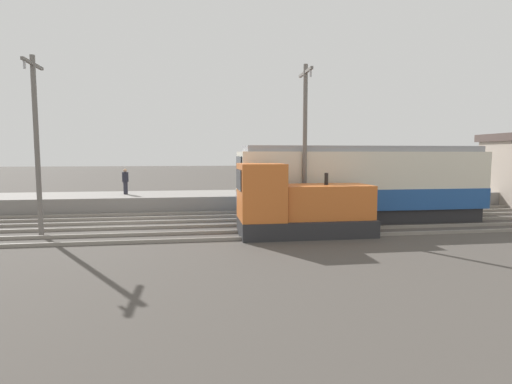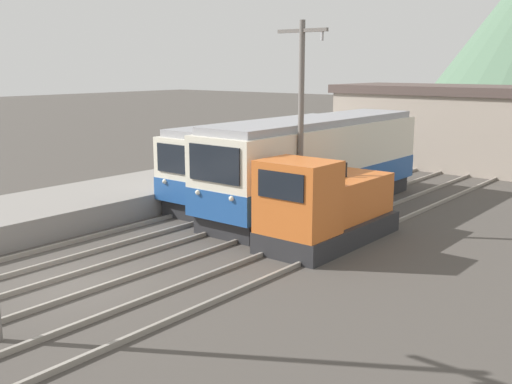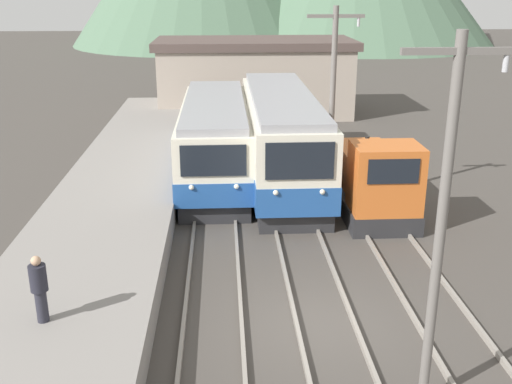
{
  "view_description": "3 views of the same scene",
  "coord_description": "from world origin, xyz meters",
  "px_view_note": "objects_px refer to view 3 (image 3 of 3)",
  "views": [
    {
      "loc": [
        19.3,
        3.48,
        3.37
      ],
      "look_at": [
        1.08,
        6.17,
        1.64
      ],
      "focal_mm": 28.0,
      "sensor_mm": 36.0,
      "label": 1
    },
    {
      "loc": [
        13.64,
        -8.8,
        5.83
      ],
      "look_at": [
        0.47,
        7.35,
        1.44
      ],
      "focal_mm": 42.0,
      "sensor_mm": 36.0,
      "label": 2
    },
    {
      "loc": [
        -2.25,
        -12.93,
        8.06
      ],
      "look_at": [
        -1.18,
        6.1,
        1.42
      ],
      "focal_mm": 42.0,
      "sensor_mm": 36.0,
      "label": 3
    }
  ],
  "objects_px": {
    "commuter_train_left": "(215,143)",
    "shunting_locomotive": "(373,181)",
    "person_on_platform": "(39,286)",
    "catenary_mast_near": "(442,219)",
    "catenary_mast_mid": "(332,103)",
    "commuter_train_center": "(281,141)"
  },
  "relations": [
    {
      "from": "person_on_platform",
      "to": "commuter_train_left",
      "type": "bearing_deg",
      "value": 73.82
    },
    {
      "from": "commuter_train_center",
      "to": "shunting_locomotive",
      "type": "height_order",
      "value": "commuter_train_center"
    },
    {
      "from": "commuter_train_center",
      "to": "person_on_platform",
      "type": "height_order",
      "value": "commuter_train_center"
    },
    {
      "from": "catenary_mast_mid",
      "to": "commuter_train_center",
      "type": "bearing_deg",
      "value": 114.34
    },
    {
      "from": "commuter_train_left",
      "to": "shunting_locomotive",
      "type": "distance_m",
      "value": 7.28
    },
    {
      "from": "commuter_train_center",
      "to": "person_on_platform",
      "type": "xyz_separation_m",
      "value": [
        -6.56,
        -12.58,
        0.01
      ]
    },
    {
      "from": "commuter_train_left",
      "to": "shunting_locomotive",
      "type": "height_order",
      "value": "commuter_train_left"
    },
    {
      "from": "catenary_mast_near",
      "to": "person_on_platform",
      "type": "xyz_separation_m",
      "value": [
        -8.07,
        2.07,
        -2.24
      ]
    },
    {
      "from": "shunting_locomotive",
      "to": "catenary_mast_near",
      "type": "distance_m",
      "value": 11.12
    },
    {
      "from": "commuter_train_center",
      "to": "shunting_locomotive",
      "type": "bearing_deg",
      "value": -53.13
    },
    {
      "from": "commuter_train_left",
      "to": "catenary_mast_mid",
      "type": "bearing_deg",
      "value": -40.75
    },
    {
      "from": "person_on_platform",
      "to": "commuter_train_center",
      "type": "bearing_deg",
      "value": 62.46
    },
    {
      "from": "commuter_train_left",
      "to": "catenary_mast_near",
      "type": "height_order",
      "value": "catenary_mast_near"
    },
    {
      "from": "commuter_train_center",
      "to": "catenary_mast_near",
      "type": "xyz_separation_m",
      "value": [
        1.51,
        -14.66,
        2.25
      ]
    },
    {
      "from": "shunting_locomotive",
      "to": "catenary_mast_near",
      "type": "xyz_separation_m",
      "value": [
        -1.49,
        -10.66,
        2.8
      ]
    },
    {
      "from": "commuter_train_left",
      "to": "person_on_platform",
      "type": "height_order",
      "value": "commuter_train_left"
    },
    {
      "from": "commuter_train_left",
      "to": "catenary_mast_mid",
      "type": "relative_size",
      "value": 1.51
    },
    {
      "from": "commuter_train_left",
      "to": "person_on_platform",
      "type": "relative_size",
      "value": 6.98
    },
    {
      "from": "commuter_train_center",
      "to": "person_on_platform",
      "type": "bearing_deg",
      "value": -117.54
    },
    {
      "from": "shunting_locomotive",
      "to": "person_on_platform",
      "type": "xyz_separation_m",
      "value": [
        -9.56,
        -8.58,
        0.56
      ]
    },
    {
      "from": "catenary_mast_near",
      "to": "catenary_mast_mid",
      "type": "relative_size",
      "value": 1.0
    },
    {
      "from": "commuter_train_left",
      "to": "catenary_mast_mid",
      "type": "xyz_separation_m",
      "value": [
        4.31,
        -3.71,
        2.39
      ]
    }
  ]
}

